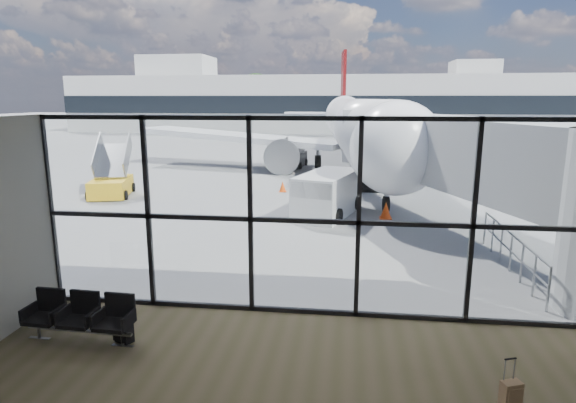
% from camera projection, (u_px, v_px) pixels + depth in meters
% --- Properties ---
extents(ground, '(220.00, 220.00, 0.00)m').
position_uv_depth(ground, '(340.00, 146.00, 49.89)').
color(ground, slate).
rests_on(ground, ground).
extents(lounge_shell, '(12.02, 8.01, 4.51)m').
position_uv_depth(lounge_shell, '(267.00, 282.00, 5.88)').
color(lounge_shell, brown).
rests_on(lounge_shell, ground).
extents(glass_curtain_wall, '(12.10, 0.12, 4.50)m').
position_uv_depth(glass_curtain_wall, '(304.00, 219.00, 10.62)').
color(glass_curtain_wall, white).
rests_on(glass_curtain_wall, ground).
extents(jet_bridge, '(8.00, 16.50, 4.33)m').
position_uv_depth(jet_bridge, '(463.00, 160.00, 16.77)').
color(jet_bridge, '#97999C').
rests_on(jet_bridge, ground).
extents(apron_railing, '(0.06, 5.46, 1.11)m').
position_uv_depth(apron_railing, '(511.00, 247.00, 13.64)').
color(apron_railing, gray).
rests_on(apron_railing, ground).
extents(far_terminal, '(80.00, 12.20, 11.00)m').
position_uv_depth(far_terminal, '(340.00, 103.00, 70.38)').
color(far_terminal, '#A3A39F').
rests_on(far_terminal, ground).
extents(tree_0, '(4.95, 4.95, 7.12)m').
position_uv_depth(tree_0, '(91.00, 100.00, 85.51)').
color(tree_0, '#382619').
rests_on(tree_0, ground).
extents(tree_1, '(5.61, 5.61, 8.07)m').
position_uv_depth(tree_1, '(122.00, 96.00, 84.64)').
color(tree_1, '#382619').
rests_on(tree_1, ground).
extents(tree_2, '(6.27, 6.27, 9.03)m').
position_uv_depth(tree_2, '(155.00, 92.00, 83.77)').
color(tree_2, '#382619').
rests_on(tree_2, ground).
extents(tree_3, '(4.95, 4.95, 7.12)m').
position_uv_depth(tree_3, '(188.00, 100.00, 83.29)').
color(tree_3, '#382619').
rests_on(tree_3, ground).
extents(tree_4, '(5.61, 5.61, 8.07)m').
position_uv_depth(tree_4, '(222.00, 96.00, 82.41)').
color(tree_4, '#382619').
rests_on(tree_4, ground).
extents(tree_5, '(6.27, 6.27, 9.03)m').
position_uv_depth(tree_5, '(256.00, 92.00, 81.54)').
color(tree_5, '#382619').
rests_on(tree_5, ground).
extents(seating_row, '(2.26, 0.72, 1.00)m').
position_uv_depth(seating_row, '(82.00, 314.00, 9.77)').
color(seating_row, gray).
rests_on(seating_row, ground).
extents(backpack, '(0.42, 0.42, 0.53)m').
position_uv_depth(backpack, '(123.00, 331.00, 9.71)').
color(backpack, black).
rests_on(backpack, ground).
extents(suitcase, '(0.36, 0.30, 0.85)m').
position_uv_depth(suitcase, '(511.00, 395.00, 7.60)').
color(suitcase, '#967454').
rests_on(suitcase, ground).
extents(airliner, '(31.97, 37.10, 9.56)m').
position_uv_depth(airliner, '(357.00, 126.00, 34.33)').
color(airliner, white).
rests_on(airliner, ground).
extents(service_van, '(2.89, 4.46, 1.79)m').
position_uv_depth(service_van, '(327.00, 194.00, 20.24)').
color(service_van, silver).
rests_on(service_van, ground).
extents(belt_loader, '(1.85, 4.03, 1.80)m').
position_uv_depth(belt_loader, '(294.00, 158.00, 34.72)').
color(belt_loader, black).
rests_on(belt_loader, ground).
extents(mobile_stairs, '(2.52, 3.83, 2.48)m').
position_uv_depth(mobile_stairs, '(112.00, 184.00, 24.36)').
color(mobile_stairs, gold).
rests_on(mobile_stairs, ground).
extents(traffic_cone_a, '(0.48, 0.48, 0.69)m').
position_uv_depth(traffic_cone_a, '(386.00, 211.00, 19.80)').
color(traffic_cone_a, '#E4400C').
rests_on(traffic_cone_a, ground).
extents(traffic_cone_b, '(0.39, 0.39, 0.56)m').
position_uv_depth(traffic_cone_b, '(283.00, 187.00, 25.47)').
color(traffic_cone_b, '#FE500D').
rests_on(traffic_cone_b, ground).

